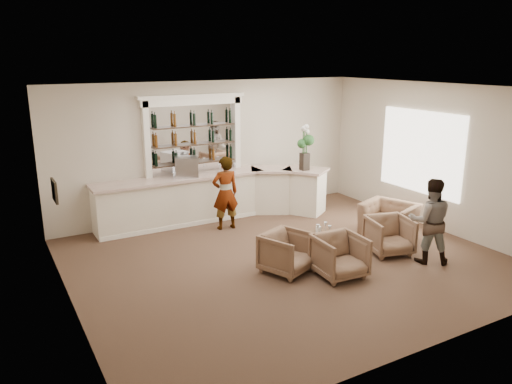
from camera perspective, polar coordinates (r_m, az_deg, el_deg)
ground at (r=9.87m, az=3.65°, el=-7.77°), size 8.00×8.00×0.00m
room_shell at (r=9.89m, az=2.43°, el=6.42°), size 8.04×7.02×3.32m
bar_counter at (r=12.09m, az=-4.68°, el=-0.54°), size 5.72×1.80×1.14m
back_bar_alcove at (r=12.02m, az=-7.13°, el=6.42°), size 2.64×0.25×3.00m
cocktail_table at (r=9.94m, az=7.67°, el=-6.15°), size 0.68×0.68×0.50m
sommelier at (r=11.36m, az=-3.53°, el=-0.11°), size 0.65×0.46×1.70m
guest at (r=10.05m, az=19.27°, el=-3.14°), size 1.02×0.98×1.66m
armchair_left at (r=9.22m, az=3.56°, el=-6.93°), size 1.07×1.08×0.76m
armchair_center at (r=9.16m, az=9.53°, el=-7.24°), size 0.88×0.90×0.77m
armchair_right at (r=10.41m, az=14.98°, el=-4.82°), size 0.98×1.00×0.75m
armchair_far at (r=11.46m, az=14.97°, el=-3.03°), size 1.31×1.39×0.72m
espresso_machine at (r=11.71m, az=-7.93°, el=2.87°), size 0.65×0.60×0.47m
flower_vase at (r=12.26m, az=5.62°, el=5.41°), size 0.30×0.30×1.12m
wine_glass_bar_left at (r=11.99m, az=-4.15°, el=2.65°), size 0.07×0.07×0.21m
wine_glass_bar_right at (r=12.15m, az=-2.44°, el=2.85°), size 0.07×0.07×0.21m
wine_glass_tbl_a at (r=9.77m, az=7.08°, el=-4.29°), size 0.07×0.07×0.21m
wine_glass_tbl_b at (r=9.94m, az=7.93°, el=-3.99°), size 0.07×0.07×0.21m
wine_glass_tbl_c at (r=9.75m, az=8.39°, el=-4.40°), size 0.07×0.07×0.21m
napkin_holder at (r=9.93m, az=7.16°, el=-4.25°), size 0.08×0.08×0.12m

